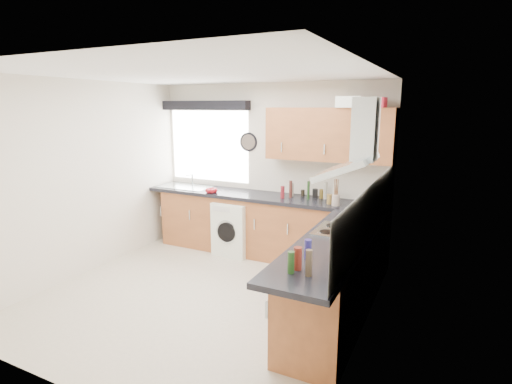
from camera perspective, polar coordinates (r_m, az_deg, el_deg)
The scene contains 41 objects.
ground_plane at distance 4.85m, azimuth -7.34°, elevation -14.47°, with size 3.60×3.60×0.00m, color beige.
ceiling at distance 4.35m, azimuth -8.26°, elevation 16.43°, with size 3.60×3.60×0.02m, color white.
wall_back at distance 5.99m, azimuth 1.88°, elevation 3.34°, with size 3.60×0.02×2.50m, color silver.
wall_front at distance 3.16m, azimuth -26.37°, elevation -5.97°, with size 3.60×0.02×2.50m, color silver.
wall_left at distance 5.63m, azimuth -23.17°, elevation 1.80°, with size 0.02×3.60×2.50m, color silver.
wall_right at distance 3.76m, azimuth 15.66°, elevation -2.40°, with size 0.02×3.60×2.50m, color silver.
window at distance 6.44m, azimuth -6.73°, elevation 6.57°, with size 1.40×0.02×1.10m, color white.
window_blind at distance 6.34m, azimuth -7.32°, elevation 12.17°, with size 1.50×0.18×0.14m, color black.
splashback at distance 4.07m, azimuth 16.26°, elevation -2.37°, with size 0.01×3.00×0.54m, color white.
base_cab_back at distance 5.96m, azimuth -0.21°, elevation -4.80°, with size 3.00×0.58×0.86m, color brown.
base_cab_corner at distance 5.46m, azimuth 15.06°, elevation -6.83°, with size 0.60×0.60×0.86m, color brown.
base_cab_right at distance 4.23m, azimuth 11.46°, elevation -12.35°, with size 0.58×2.10×0.86m, color brown.
worktop_back at distance 5.79m, azimuth 0.63°, elevation -0.64°, with size 3.60×0.62×0.05m, color black.
worktop_right at distance 3.93m, azimuth 11.02°, elevation -7.12°, with size 0.62×2.42×0.05m, color black.
sink at distance 6.45m, azimuth -10.08°, elevation 1.09°, with size 0.84×0.46×0.10m, color silver, non-canonical shape.
oven at distance 4.36m, azimuth 11.85°, elevation -11.63°, with size 0.56×0.58×0.85m, color black.
hob_plate at distance 4.19m, azimuth 12.14°, elevation -5.46°, with size 0.52×0.52×0.01m, color silver.
extractor_hood at distance 4.00m, azimuth 14.08°, elevation 6.11°, with size 0.52×0.78×0.66m, color silver, non-canonical shape.
upper_cabinets at distance 5.44m, azimuth 10.39°, elevation 8.09°, with size 1.70×0.35×0.70m, color brown.
washing_machine at distance 5.99m, azimuth -2.93°, elevation -5.06°, with size 0.54×0.52×0.79m, color white.
wall_clock at distance 6.07m, azimuth -1.13°, elevation 7.15°, with size 0.29×0.29×0.04m, color black.
casserole at distance 5.25m, azimuth 13.45°, elevation 12.40°, with size 0.33×0.24×0.14m, color white.
storage_box at distance 5.19m, azimuth 16.53°, elevation 12.17°, with size 0.27×0.22×0.12m, color red.
utensil_pot at distance 5.24m, azimuth 11.32°, elevation -1.15°, with size 0.10×0.10×0.14m, color gray.
kitchen_roll at distance 4.85m, azimuth 15.77°, elevation -1.89°, with size 0.11×0.11×0.24m, color white.
tomato_cluster at distance 5.94m, azimuth -6.38°, elevation 0.22°, with size 0.16×0.16×0.07m, color maroon, non-canonical shape.
jar_0 at distance 5.51m, azimuth 7.49°, elevation 0.22°, with size 0.04×0.04×0.26m, color #193613.
jar_1 at distance 5.59m, azimuth 4.96°, elevation 0.39°, with size 0.04×0.04×0.24m, color #451F18.
jar_2 at distance 5.34m, azimuth 10.69°, elevation -1.05°, with size 0.04×0.04×0.11m, color #1A557D.
jar_3 at distance 5.69m, azimuth 5.08°, elevation 0.33°, with size 0.07×0.07×0.19m, color #ABA092.
jar_4 at distance 5.32m, azimuth 10.45°, elevation -0.99°, with size 0.07×0.07×0.13m, color olive.
jar_5 at distance 5.58m, azimuth 9.87°, elevation 0.22°, with size 0.06×0.06×0.24m, color #A9A390.
jar_6 at distance 5.71m, azimuth 6.69°, elevation -0.15°, with size 0.05×0.05×0.09m, color black.
jar_7 at distance 5.62m, azimuth 8.43°, elevation -0.22°, with size 0.07×0.07×0.13m, color black.
jar_8 at distance 5.62m, azimuth 9.31°, elevation -0.26°, with size 0.05×0.05×0.13m, color brown.
jar_9 at distance 5.56m, azimuth 3.81°, elevation -0.03°, with size 0.06×0.06×0.17m, color maroon.
jar_10 at distance 5.50m, azimuth 11.19°, elevation -0.17°, with size 0.06×0.06×0.21m, color #B5AB9A.
bottle_0 at distance 3.41m, azimuth 7.42°, elevation -8.08°, with size 0.06×0.06×0.17m, color navy.
bottle_1 at distance 3.17m, azimuth 5.98°, elevation -9.42°, with size 0.07×0.07×0.18m, color maroon.
bottle_2 at distance 3.10m, azimuth 5.01°, elevation -10.00°, with size 0.05×0.05×0.17m, color #1D4016.
bottle_3 at distance 3.07m, azimuth 7.55°, elevation -10.02°, with size 0.05×0.05×0.21m, color #3B2F21.
Camera 1 is at (2.44, -3.59, 2.16)m, focal length 28.00 mm.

